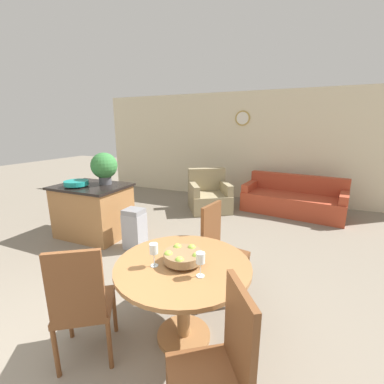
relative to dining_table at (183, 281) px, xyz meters
name	(u,v)px	position (x,y,z in m)	size (l,w,h in m)	color
wall_back	(241,147)	(-0.65, 4.92, 0.78)	(8.00, 0.09, 2.70)	beige
dining_table	(183,281)	(0.00, 0.00, 0.00)	(1.14, 1.14, 0.74)	#9E6B3D
dining_chair_near_left	(82,301)	(-0.62, -0.52, -0.02)	(0.58, 0.58, 1.02)	brown
dining_chair_near_right	(220,364)	(0.52, -0.62, -0.02)	(0.58, 0.58, 1.02)	brown
dining_chair_far_side	(219,246)	(0.07, 0.80, -0.02)	(0.49, 0.49, 1.02)	brown
fruit_bowl	(183,256)	(0.00, 0.00, 0.23)	(0.32, 0.32, 0.12)	olive
wine_glass_left	(154,250)	(-0.20, -0.13, 0.31)	(0.07, 0.07, 0.20)	silver
wine_glass_right	(200,259)	(0.20, -0.12, 0.31)	(0.07, 0.07, 0.20)	silver
kitchen_island	(93,210)	(-2.40, 1.46, -0.13)	(1.18, 0.89, 0.89)	#9E6B3D
teal_bowl	(76,183)	(-2.54, 1.28, 0.38)	(0.38, 0.38, 0.10)	teal
potted_plant	(104,167)	(-2.23, 1.63, 0.62)	(0.44, 0.44, 0.54)	#4C4C51
trash_bin	(135,229)	(-1.45, 1.31, -0.26)	(0.30, 0.27, 0.63)	#9E9EA3
couch	(293,200)	(0.73, 4.12, -0.29)	(2.18, 1.19, 0.80)	#B24228
armchair	(209,197)	(-1.04, 3.58, -0.27)	(1.19, 1.19, 0.91)	#998966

